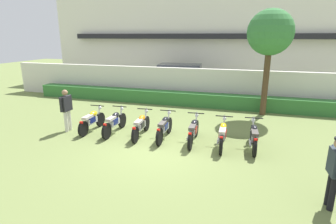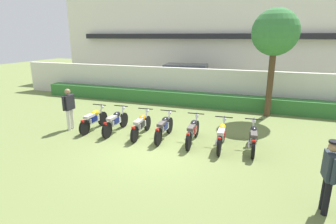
# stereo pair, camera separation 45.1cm
# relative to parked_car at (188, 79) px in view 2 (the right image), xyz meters

# --- Properties ---
(ground) EXTENTS (60.00, 60.00, 0.00)m
(ground) POSITION_rel_parked_car_xyz_m (1.46, -9.33, -0.94)
(ground) COLOR olive
(building) EXTENTS (25.03, 6.50, 6.90)m
(building) POSITION_rel_parked_car_xyz_m (1.46, 5.46, 2.51)
(building) COLOR silver
(building) RESTS_ON ground
(compound_wall) EXTENTS (23.78, 0.30, 1.93)m
(compound_wall) POSITION_rel_parked_car_xyz_m (1.46, -2.47, 0.03)
(compound_wall) COLOR silver
(compound_wall) RESTS_ON ground
(hedge_row) EXTENTS (19.03, 0.70, 0.71)m
(hedge_row) POSITION_rel_parked_car_xyz_m (1.46, -3.17, -0.58)
(hedge_row) COLOR #337033
(hedge_row) RESTS_ON ground
(parked_car) EXTENTS (4.66, 2.44, 1.89)m
(parked_car) POSITION_rel_parked_car_xyz_m (0.00, 0.00, 0.00)
(parked_car) COLOR #9EA3A8
(parked_car) RESTS_ON ground
(tree_near_inspector) EXTENTS (2.04, 2.04, 4.82)m
(tree_near_inspector) POSITION_rel_parked_car_xyz_m (4.96, -3.89, 2.81)
(tree_near_inspector) COLOR #4C3823
(tree_near_inspector) RESTS_ON ground
(motorcycle_in_row_0) EXTENTS (0.60, 1.82, 0.95)m
(motorcycle_in_row_0) POSITION_rel_parked_car_xyz_m (-1.59, -8.31, -0.49)
(motorcycle_in_row_0) COLOR black
(motorcycle_in_row_0) RESTS_ON ground
(motorcycle_in_row_1) EXTENTS (0.60, 1.95, 0.96)m
(motorcycle_in_row_1) POSITION_rel_parked_car_xyz_m (-0.62, -8.26, -0.49)
(motorcycle_in_row_1) COLOR black
(motorcycle_in_row_1) RESTS_ON ground
(motorcycle_in_row_2) EXTENTS (0.60, 1.93, 0.95)m
(motorcycle_in_row_2) POSITION_rel_parked_car_xyz_m (0.49, -8.29, -0.49)
(motorcycle_in_row_2) COLOR black
(motorcycle_in_row_2) RESTS_ON ground
(motorcycle_in_row_3) EXTENTS (0.60, 1.92, 0.97)m
(motorcycle_in_row_3) POSITION_rel_parked_car_xyz_m (1.40, -8.29, -0.48)
(motorcycle_in_row_3) COLOR black
(motorcycle_in_row_3) RESTS_ON ground
(motorcycle_in_row_4) EXTENTS (0.60, 1.94, 0.97)m
(motorcycle_in_row_4) POSITION_rel_parked_car_xyz_m (2.49, -8.33, -0.48)
(motorcycle_in_row_4) COLOR black
(motorcycle_in_row_4) RESTS_ON ground
(motorcycle_in_row_5) EXTENTS (0.60, 1.89, 0.97)m
(motorcycle_in_row_5) POSITION_rel_parked_car_xyz_m (3.51, -8.43, -0.48)
(motorcycle_in_row_5) COLOR black
(motorcycle_in_row_5) RESTS_ON ground
(motorcycle_in_row_6) EXTENTS (0.60, 1.86, 0.96)m
(motorcycle_in_row_6) POSITION_rel_parked_car_xyz_m (4.51, -8.31, -0.49)
(motorcycle_in_row_6) COLOR black
(motorcycle_in_row_6) RESTS_ON ground
(inspector_person) EXTENTS (0.22, 0.67, 1.66)m
(inspector_person) POSITION_rel_parked_car_xyz_m (-2.52, -8.56, 0.05)
(inspector_person) COLOR silver
(inspector_person) RESTS_ON ground
(officer_0) EXTENTS (0.24, 0.65, 1.63)m
(officer_0) POSITION_rel_parked_car_xyz_m (6.11, -11.17, 0.02)
(officer_0) COLOR black
(officer_0) RESTS_ON ground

